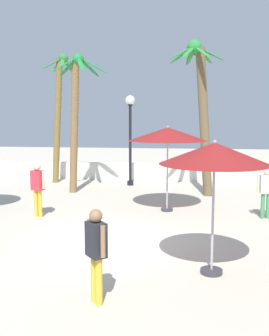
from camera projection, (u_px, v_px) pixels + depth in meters
The scene contains 11 objects.
ground_plane at pixel (118, 241), 9.85m from camera, with size 56.00×56.00×0.00m, color beige.
boundary_wall at pixel (150, 172), 19.03m from camera, with size 25.20×0.30×0.82m, color silver.
patio_umbrella_1 at pixel (215, 155), 7.51m from camera, with size 2.13×2.13×2.65m.
patio_umbrella_2 at pixel (168, 134), 12.62m from camera, with size 2.53×2.53×2.78m.
palm_tree_0 at pixel (201, 103), 14.99m from camera, with size 2.16×2.18×5.92m.
palm_tree_1 at pixel (59, 106), 17.99m from camera, with size 1.90×1.97×5.87m.
palm_tree_3 at pixel (76, 109), 15.61m from camera, with size 2.28×2.30×5.50m.
lamp_post_1 at pixel (130, 126), 17.34m from camera, with size 0.42×0.42×3.98m.
guest_0 at pixel (38, 184), 12.05m from camera, with size 0.53×0.36×1.67m.
guest_1 at pixel (96, 247), 6.45m from camera, with size 0.41×0.45×1.60m.
guest_2 at pixel (266, 188), 11.87m from camera, with size 0.56×0.26×1.54m.
Camera 1 is at (1.60, -9.40, 3.11)m, focal length 42.15 mm.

